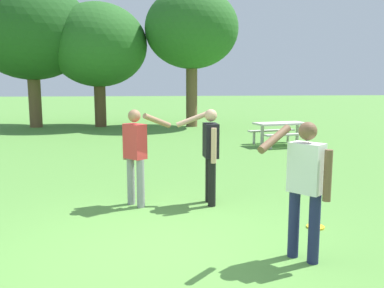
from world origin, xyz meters
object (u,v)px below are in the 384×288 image
at_px(person_bystander, 210,149).
at_px(tree_far_right, 98,46).
at_px(frisbee, 315,227).
at_px(picnic_table_near, 280,129).
at_px(person_catcher, 136,150).
at_px(tree_broad_center, 31,31).
at_px(person_thrower, 305,181).
at_px(tree_slender_mid, 192,30).

xyz_separation_m(person_bystander, tree_far_right, (-3.16, 13.03, 2.83)).
xyz_separation_m(frisbee, tree_far_right, (-4.49, 14.37, 3.78)).
height_order(person_bystander, picnic_table_near, person_bystander).
height_order(person_catcher, tree_broad_center, tree_broad_center).
height_order(person_thrower, frisbee, person_thrower).
bearing_deg(person_thrower, person_bystander, 107.12).
bearing_deg(tree_slender_mid, tree_far_right, 173.99).
distance_m(person_bystander, picnic_table_near, 7.11).
relative_size(tree_far_right, tree_slender_mid, 0.90).
relative_size(person_bystander, tree_far_right, 0.29).
relative_size(person_thrower, person_bystander, 1.00).
relative_size(frisbee, tree_broad_center, 0.04).
distance_m(tree_broad_center, tree_slender_mid, 7.37).
xyz_separation_m(frisbee, picnic_table_near, (2.06, 7.57, 0.55)).
relative_size(person_thrower, person_catcher, 1.00).
relative_size(person_catcher, frisbee, 6.44).
bearing_deg(picnic_table_near, person_bystander, -118.57).
bearing_deg(tree_far_right, person_thrower, -75.84).
bearing_deg(frisbee, tree_broad_center, 117.39).
distance_m(picnic_table_near, tree_slender_mid, 7.80).
bearing_deg(picnic_table_near, tree_far_right, 133.94).
relative_size(person_thrower, frisbee, 6.44).
bearing_deg(person_bystander, tree_far_right, 103.61).
bearing_deg(frisbee, person_bystander, 134.93).
bearing_deg(tree_slender_mid, person_thrower, -91.75).
relative_size(person_bystander, frisbee, 6.44).
height_order(person_thrower, person_catcher, same).
relative_size(person_catcher, person_bystander, 1.00).
relative_size(picnic_table_near, tree_broad_center, 0.29).
height_order(person_thrower, person_bystander, same).
xyz_separation_m(picnic_table_near, tree_broad_center, (-9.56, 6.90, 3.88)).
height_order(picnic_table_near, tree_slender_mid, tree_slender_mid).
height_order(person_thrower, picnic_table_near, person_thrower).
height_order(person_bystander, frisbee, person_bystander).
xyz_separation_m(person_thrower, person_catcher, (-1.97, 2.41, 0.00)).
height_order(person_thrower, tree_broad_center, tree_broad_center).
distance_m(person_thrower, person_catcher, 3.11).
bearing_deg(person_bystander, person_thrower, -72.88).
bearing_deg(person_catcher, tree_slender_mid, 79.01).
bearing_deg(tree_far_right, person_bystander, -76.39).
bearing_deg(picnic_table_near, frisbee, -105.22).
bearing_deg(picnic_table_near, person_catcher, -126.95).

